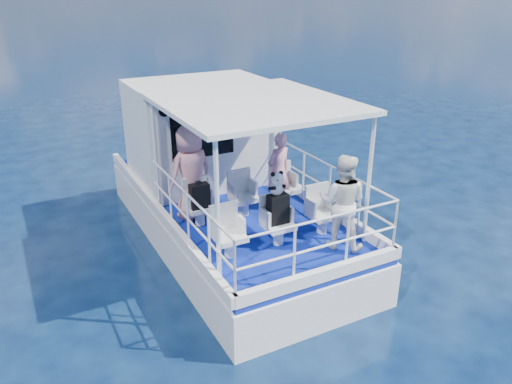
% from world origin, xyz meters
% --- Properties ---
extents(ground, '(2000.00, 2000.00, 0.00)m').
position_xyz_m(ground, '(0.00, 0.00, 0.00)').
color(ground, black).
rests_on(ground, ground).
extents(hull, '(3.00, 7.00, 1.60)m').
position_xyz_m(hull, '(0.00, 1.00, 0.00)').
color(hull, white).
rests_on(hull, ground).
extents(deck, '(2.90, 6.90, 0.10)m').
position_xyz_m(deck, '(0.00, 1.00, 0.85)').
color(deck, navy).
rests_on(deck, hull).
extents(cabin, '(2.85, 2.00, 2.20)m').
position_xyz_m(cabin, '(0.00, 2.30, 2.00)').
color(cabin, white).
rests_on(cabin, deck).
extents(canopy, '(3.00, 3.20, 0.08)m').
position_xyz_m(canopy, '(0.00, -0.20, 3.14)').
color(canopy, white).
rests_on(canopy, cabin).
extents(canopy_posts, '(2.77, 2.97, 2.20)m').
position_xyz_m(canopy_posts, '(0.00, -0.25, 2.00)').
color(canopy_posts, white).
rests_on(canopy_posts, deck).
extents(railings, '(2.84, 3.59, 1.00)m').
position_xyz_m(railings, '(0.00, -0.58, 1.40)').
color(railings, white).
rests_on(railings, deck).
extents(seat_port_fwd, '(0.48, 0.46, 0.38)m').
position_xyz_m(seat_port_fwd, '(-0.90, 0.20, 1.09)').
color(seat_port_fwd, silver).
rests_on(seat_port_fwd, deck).
extents(seat_center_fwd, '(0.48, 0.46, 0.38)m').
position_xyz_m(seat_center_fwd, '(0.00, 0.20, 1.09)').
color(seat_center_fwd, silver).
rests_on(seat_center_fwd, deck).
extents(seat_stbd_fwd, '(0.48, 0.46, 0.38)m').
position_xyz_m(seat_stbd_fwd, '(0.90, 0.20, 1.09)').
color(seat_stbd_fwd, silver).
rests_on(seat_stbd_fwd, deck).
extents(seat_port_aft, '(0.48, 0.46, 0.38)m').
position_xyz_m(seat_port_aft, '(-0.90, -1.10, 1.09)').
color(seat_port_aft, silver).
rests_on(seat_port_aft, deck).
extents(seat_center_aft, '(0.48, 0.46, 0.38)m').
position_xyz_m(seat_center_aft, '(0.00, -1.10, 1.09)').
color(seat_center_aft, silver).
rests_on(seat_center_aft, deck).
extents(seat_stbd_aft, '(0.48, 0.46, 0.38)m').
position_xyz_m(seat_stbd_aft, '(0.90, -1.10, 1.09)').
color(seat_stbd_aft, silver).
rests_on(seat_stbd_aft, deck).
extents(passenger_port_fwd, '(0.77, 0.63, 1.80)m').
position_xyz_m(passenger_port_fwd, '(-0.91, 0.53, 1.80)').
color(passenger_port_fwd, '#D4898E').
rests_on(passenger_port_fwd, deck).
extents(passenger_stbd_fwd, '(0.62, 0.48, 1.51)m').
position_xyz_m(passenger_stbd_fwd, '(0.75, 0.20, 1.66)').
color(passenger_stbd_fwd, pink).
rests_on(passenger_stbd_fwd, deck).
extents(passenger_stbd_aft, '(0.99, 0.99, 1.62)m').
position_xyz_m(passenger_stbd_aft, '(0.87, -1.65, 1.71)').
color(passenger_stbd_aft, white).
rests_on(passenger_stbd_aft, deck).
extents(backpack_port, '(0.34, 0.19, 0.45)m').
position_xyz_m(backpack_port, '(-0.92, 0.11, 1.50)').
color(backpack_port, black).
rests_on(backpack_port, seat_port_fwd).
extents(backpack_center, '(0.34, 0.19, 0.52)m').
position_xyz_m(backpack_center, '(-0.00, -1.08, 1.54)').
color(backpack_center, black).
rests_on(backpack_center, seat_center_aft).
extents(compact_camera, '(0.09, 0.06, 0.06)m').
position_xyz_m(compact_camera, '(-0.94, 0.12, 1.76)').
color(compact_camera, black).
rests_on(compact_camera, backpack_port).
extents(panda, '(0.26, 0.21, 0.39)m').
position_xyz_m(panda, '(-0.02, -1.05, 1.99)').
color(panda, white).
rests_on(panda, backpack_center).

